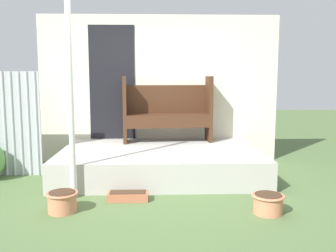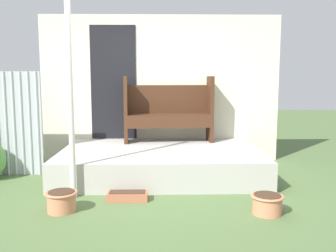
# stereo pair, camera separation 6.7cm
# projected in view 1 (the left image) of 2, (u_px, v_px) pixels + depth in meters

# --- Properties ---
(ground_plane) EXTENTS (24.00, 24.00, 0.00)m
(ground_plane) POSITION_uv_depth(u_px,v_px,m) (150.00, 195.00, 4.86)
(ground_plane) COLOR #516B3D
(porch_slab) EXTENTS (3.05, 2.00, 0.41)m
(porch_slab) POSITION_uv_depth(u_px,v_px,m) (160.00, 162.00, 5.83)
(porch_slab) COLOR #B2AFA8
(porch_slab) RESTS_ON ground_plane
(house_wall) EXTENTS (4.25, 0.08, 2.60)m
(house_wall) POSITION_uv_depth(u_px,v_px,m) (157.00, 89.00, 6.71)
(house_wall) COLOR beige
(house_wall) RESTS_ON ground_plane
(support_post) EXTENTS (0.07, 0.07, 2.44)m
(support_post) POSITION_uv_depth(u_px,v_px,m) (71.00, 102.00, 4.59)
(support_post) COLOR white
(support_post) RESTS_ON ground_plane
(bench) EXTENTS (1.53, 0.50, 1.12)m
(bench) POSITION_uv_depth(u_px,v_px,m) (167.00, 109.00, 6.42)
(bench) COLOR #422616
(bench) RESTS_ON porch_slab
(flower_pot_left) EXTENTS (0.36, 0.36, 0.24)m
(flower_pot_left) POSITION_uv_depth(u_px,v_px,m) (62.00, 201.00, 4.24)
(flower_pot_left) COLOR tan
(flower_pot_left) RESTS_ON ground_plane
(flower_pot_middle) EXTENTS (0.37, 0.37, 0.22)m
(flower_pot_middle) POSITION_uv_depth(u_px,v_px,m) (268.00, 203.00, 4.20)
(flower_pot_middle) COLOR tan
(flower_pot_middle) RESTS_ON ground_plane
(planter_box_rect) EXTENTS (0.50, 0.20, 0.11)m
(planter_box_rect) POSITION_uv_depth(u_px,v_px,m) (128.00, 196.00, 4.64)
(planter_box_rect) COLOR #B76647
(planter_box_rect) RESTS_ON ground_plane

